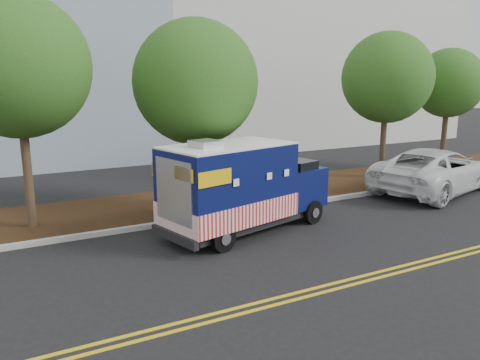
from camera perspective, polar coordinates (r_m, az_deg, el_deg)
ground at (r=14.71m, az=1.52°, el=-5.77°), size 120.00×120.00×0.00m
curb at (r=15.87m, az=-0.97°, el=-4.13°), size 120.00×0.18×0.15m
mulch_strip at (r=17.70m, az=-4.05°, el=-2.41°), size 120.00×4.00×0.15m
centerline_near at (r=11.31m, az=12.89°, el=-11.81°), size 120.00×0.10×0.01m
centerline_far at (r=11.14m, az=13.75°, el=-12.24°), size 120.00×0.10×0.01m
tree_a at (r=15.00m, az=-25.53°, el=12.40°), size 4.12×4.12×6.96m
tree_b at (r=16.11m, az=-5.42°, el=11.74°), size 4.21×4.21×6.53m
tree_c at (r=21.86m, az=17.50°, el=11.79°), size 3.95×3.95×6.56m
tree_d at (r=25.31m, az=24.10°, el=10.70°), size 3.33×3.33×6.00m
sign_post at (r=15.18m, az=-6.53°, el=-0.58°), size 0.06×0.06×2.40m
food_truck at (r=13.93m, az=0.05°, el=-1.17°), size 5.82×3.28×2.91m
white_car at (r=20.65m, az=22.70°, el=1.11°), size 6.95×4.45×1.78m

